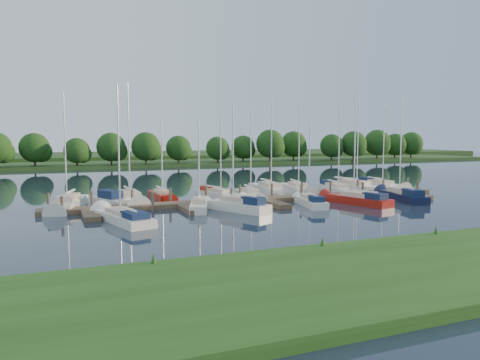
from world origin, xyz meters
name	(u,v)px	position (x,y,z in m)	size (l,w,h in m)	color
ground	(304,215)	(0.00, 0.00, 0.00)	(260.00, 260.00, 0.00)	#1A2334
near_bank	(469,261)	(0.00, -16.00, 0.25)	(90.00, 10.00, 0.50)	#224614
dock	(265,201)	(0.00, 7.31, 0.20)	(40.00, 6.00, 0.40)	#4A3B29
mooring_pilings	(260,195)	(0.00, 8.43, 0.60)	(38.24, 2.84, 2.00)	#473D33
far_shore	(138,162)	(0.00, 75.00, 0.30)	(180.00, 30.00, 0.60)	#27461B
distant_hill	(121,156)	(0.00, 100.00, 0.70)	(220.00, 40.00, 1.40)	#2D4E22
treeline	(144,147)	(-0.96, 61.68, 4.03)	(143.92, 8.71, 8.00)	#38281C
sailboat_n_0	(68,205)	(-17.42, 10.69, 0.28)	(3.75, 8.15, 10.50)	white
motorboat	(111,201)	(-13.68, 11.27, 0.36)	(3.19, 5.15, 1.73)	white
sailboat_n_2	(130,200)	(-11.81, 12.51, 0.27)	(2.27, 9.16, 11.59)	white
sailboat_n_3	(162,196)	(-8.44, 13.63, 0.27)	(1.72, 6.30, 8.14)	maroon
sailboat_n_4	(219,195)	(-2.91, 12.14, 0.31)	(3.34, 6.80, 8.74)	white
sailboat_n_5	(250,196)	(0.00, 10.77, 0.27)	(2.48, 7.01, 8.94)	white
sailboat_n_6	(270,190)	(3.94, 14.19, 0.28)	(2.59, 9.00, 11.43)	white
sailboat_n_7	(298,189)	(7.34, 13.98, 0.27)	(3.01, 8.04, 10.11)	white
sailboat_n_8	(337,190)	(11.08, 11.75, 0.31)	(3.20, 8.50, 10.63)	white
sailboat_n_9	(355,188)	(13.83, 12.17, 0.28)	(4.35, 9.31, 11.84)	white
sailboat_n_10	(381,186)	(18.47, 13.35, 0.31)	(2.28, 8.51, 10.71)	white
sailboat_s_0	(122,218)	(-13.98, 2.37, 0.30)	(3.62, 8.30, 10.35)	white
sailboat_s_1	(199,207)	(-7.05, 5.55, 0.28)	(3.03, 5.99, 7.92)	white
sailboat_s_2	(237,207)	(-4.26, 3.81, 0.35)	(4.18, 6.84, 9.28)	white
sailboat_s_3	(310,202)	(2.99, 4.00, 0.32)	(2.62, 6.43, 8.26)	white
sailboat_s_4	(357,200)	(7.69, 3.39, 0.33)	(3.31, 7.69, 9.83)	maroon
sailboat_s_5	(401,197)	(13.36, 3.91, 0.34)	(3.64, 8.28, 10.59)	#0F1534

